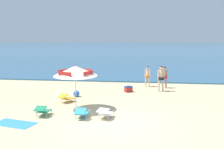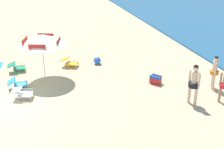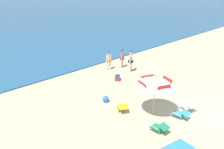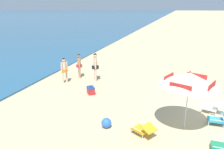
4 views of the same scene
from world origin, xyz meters
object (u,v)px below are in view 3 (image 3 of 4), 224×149
(cooler_box, at_px, (118,78))
(person_standing_near_shore, at_px, (109,59))
(lounge_chair_spare_folded, at_px, (122,107))
(person_standing_beside, at_px, (131,60))
(lounge_chair_facing_sea, at_px, (188,106))
(beach_ball, at_px, (106,99))
(person_wading_in, at_px, (122,57))
(lounge_chair_under_umbrella, at_px, (160,127))
(lounge_chair_beside_umbrella, at_px, (181,114))
(beach_umbrella_striped_main, at_px, (155,81))

(cooler_box, bearing_deg, person_standing_near_shore, 60.03)
(lounge_chair_spare_folded, distance_m, person_standing_beside, 6.90)
(lounge_chair_facing_sea, xyz_separation_m, beach_ball, (-2.55, 4.18, -0.08))
(person_standing_beside, relative_size, person_wading_in, 1.12)
(person_standing_near_shore, bearing_deg, beach_ball, -136.91)
(lounge_chair_spare_folded, distance_m, cooler_box, 4.78)
(lounge_chair_spare_folded, height_order, person_wading_in, person_wading_in)
(lounge_chair_under_umbrella, relative_size, lounge_chair_beside_umbrella, 1.00)
(lounge_chair_facing_sea, distance_m, person_standing_beside, 7.30)
(lounge_chair_beside_umbrella, bearing_deg, cooler_box, 74.89)
(person_wading_in, bearing_deg, lounge_chair_facing_sea, -111.96)
(lounge_chair_facing_sea, relative_size, person_standing_beside, 0.54)
(beach_umbrella_striped_main, xyz_separation_m, lounge_chair_beside_umbrella, (0.66, -1.35, -1.75))
(lounge_chair_under_umbrella, xyz_separation_m, person_standing_near_shore, (4.90, 8.38, 0.64))
(lounge_chair_facing_sea, relative_size, person_standing_near_shore, 0.61)
(person_standing_beside, bearing_deg, beach_ball, -155.28)
(person_standing_near_shore, height_order, person_standing_beside, person_standing_beside)
(lounge_chair_beside_umbrella, bearing_deg, beach_ball, 109.18)
(lounge_chair_spare_folded, height_order, person_standing_near_shore, person_standing_near_shore)
(lounge_chair_facing_sea, distance_m, cooler_box, 6.13)
(beach_umbrella_striped_main, relative_size, lounge_chair_facing_sea, 2.57)
(beach_umbrella_striped_main, height_order, person_wading_in, beach_umbrella_striped_main)
(person_wading_in, height_order, beach_ball, person_wading_in)
(person_standing_near_shore, distance_m, person_wading_in, 1.35)
(lounge_chair_under_umbrella, bearing_deg, beach_umbrella_striped_main, 44.59)
(beach_umbrella_striped_main, relative_size, person_standing_beside, 1.39)
(beach_umbrella_striped_main, relative_size, lounge_chair_under_umbrella, 2.78)
(lounge_chair_under_umbrella, xyz_separation_m, cooler_box, (3.60, 6.12, -0.07))
(lounge_chair_spare_folded, height_order, beach_ball, lounge_chair_spare_folded)
(person_standing_near_shore, bearing_deg, lounge_chair_under_umbrella, -120.33)
(beach_umbrella_striped_main, xyz_separation_m, person_standing_near_shore, (3.64, 7.14, -1.10))
(person_standing_beside, bearing_deg, lounge_chair_beside_umbrella, -120.01)
(lounge_chair_under_umbrella, relative_size, lounge_chair_spare_folded, 0.89)
(beach_umbrella_striped_main, bearing_deg, cooler_box, 64.38)
(lounge_chair_facing_sea, height_order, cooler_box, lounge_chair_facing_sea)
(lounge_chair_facing_sea, xyz_separation_m, cooler_box, (0.62, 6.10, -0.08))
(person_standing_near_shore, bearing_deg, lounge_chair_beside_umbrella, -109.38)
(person_standing_beside, bearing_deg, person_wading_in, 74.96)
(lounge_chair_facing_sea, xyz_separation_m, person_standing_beside, (2.86, 6.67, 0.76))
(lounge_chair_spare_folded, relative_size, person_standing_beside, 0.56)
(person_standing_beside, xyz_separation_m, beach_ball, (-5.41, -2.49, -0.84))
(person_wading_in, bearing_deg, lounge_chair_under_umbrella, -127.83)
(beach_umbrella_striped_main, bearing_deg, person_standing_beside, 49.92)
(person_wading_in, relative_size, cooler_box, 2.66)
(lounge_chair_facing_sea, bearing_deg, lounge_chair_spare_folded, 135.39)
(person_wading_in, bearing_deg, lounge_chair_spare_folded, -138.32)
(lounge_chair_beside_umbrella, bearing_deg, lounge_chair_under_umbrella, 176.90)
(beach_umbrella_striped_main, relative_size, cooler_box, 4.14)
(lounge_chair_beside_umbrella, relative_size, person_standing_near_shore, 0.57)
(person_wading_in, xyz_separation_m, beach_ball, (-5.76, -3.77, -0.74))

